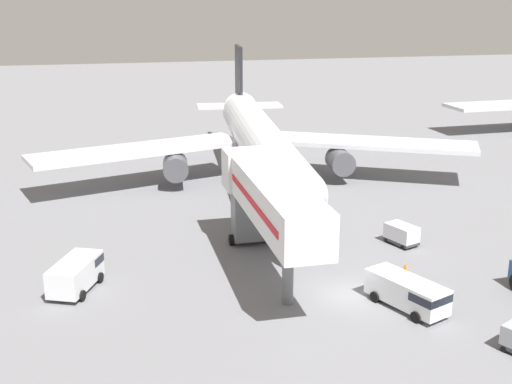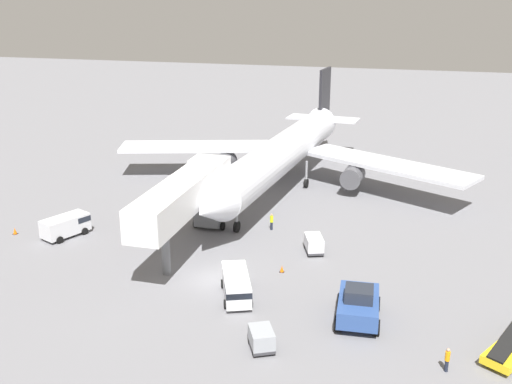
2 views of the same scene
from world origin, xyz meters
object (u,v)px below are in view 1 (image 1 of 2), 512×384
(service_van_far_right, at_px, (409,292))
(baggage_cart_near_right, at_px, (402,234))
(airplane_at_gate, at_px, (259,141))
(jet_bridge, at_px, (267,197))
(safety_cone_alpha, at_px, (405,267))
(ground_crew_worker_foreground, at_px, (321,220))
(service_van_near_center, at_px, (76,273))

(service_van_far_right, height_order, baggage_cart_near_right, service_van_far_right)
(airplane_at_gate, height_order, service_van_far_right, airplane_at_gate)
(service_van_far_right, distance_m, baggage_cart_near_right, 10.74)
(jet_bridge, relative_size, safety_cone_alpha, 28.97)
(ground_crew_worker_foreground, relative_size, safety_cone_alpha, 2.91)
(ground_crew_worker_foreground, bearing_deg, baggage_cart_near_right, -39.92)
(service_van_near_center, relative_size, baggage_cart_near_right, 1.74)
(service_van_far_right, bearing_deg, safety_cone_alpha, 66.07)
(airplane_at_gate, relative_size, ground_crew_worker_foreground, 27.12)
(jet_bridge, bearing_deg, service_van_far_right, -47.46)
(safety_cone_alpha, bearing_deg, service_van_far_right, -113.93)
(airplane_at_gate, bearing_deg, jet_bridge, -101.95)
(airplane_at_gate, distance_m, safety_cone_alpha, 23.45)
(airplane_at_gate, height_order, service_van_near_center, airplane_at_gate)
(baggage_cart_near_right, bearing_deg, jet_bridge, -167.38)
(service_van_near_center, xyz_separation_m, baggage_cart_near_right, (23.49, 2.59, -0.29))
(baggage_cart_near_right, bearing_deg, service_van_near_center, -173.70)
(safety_cone_alpha, bearing_deg, airplane_at_gate, 102.11)
(airplane_at_gate, bearing_deg, service_van_near_center, -129.34)
(airplane_at_gate, relative_size, service_van_far_right, 8.24)
(jet_bridge, distance_m, service_van_far_right, 10.91)
(service_van_far_right, bearing_deg, airplane_at_gate, 95.16)
(service_van_far_right, xyz_separation_m, safety_cone_alpha, (2.33, 5.25, -0.79))
(service_van_near_center, xyz_separation_m, ground_crew_worker_foreground, (18.53, 6.74, -0.23))
(jet_bridge, relative_size, service_van_far_right, 3.02)
(service_van_far_right, bearing_deg, service_van_near_center, 159.29)
(service_van_far_right, bearing_deg, baggage_cart_near_right, 67.11)
(airplane_at_gate, relative_size, baggage_cart_near_right, 16.44)
(airplane_at_gate, xyz_separation_m, service_van_far_right, (2.51, -27.80, -3.42))
(service_van_near_center, xyz_separation_m, safety_cone_alpha, (21.64, -2.05, -0.84))
(jet_bridge, xyz_separation_m, baggage_cart_near_right, (11.00, 2.46, -4.39))
(jet_bridge, bearing_deg, ground_crew_worker_foreground, 47.59)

